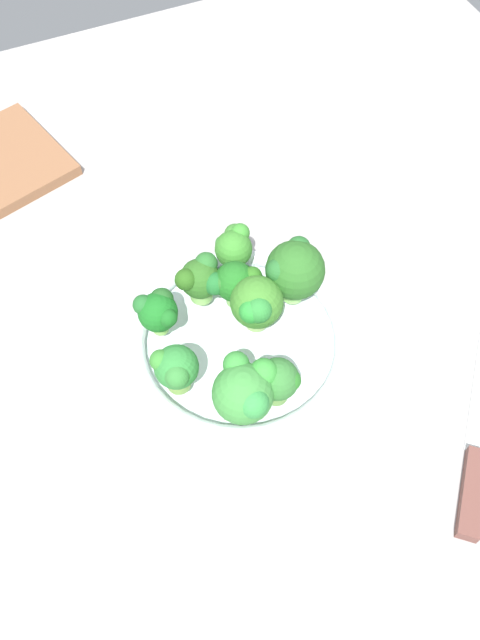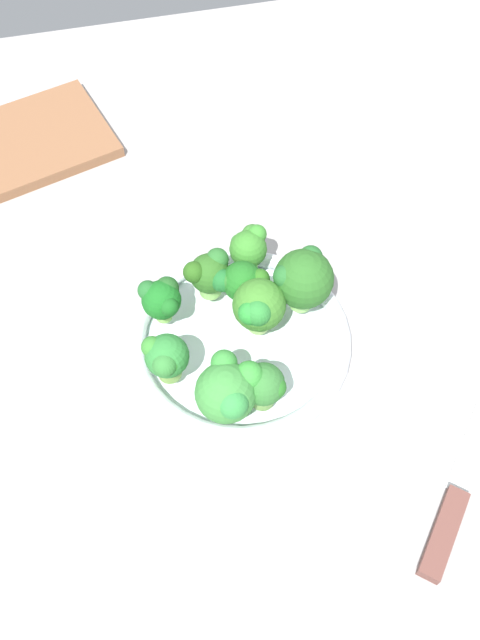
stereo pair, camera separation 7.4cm
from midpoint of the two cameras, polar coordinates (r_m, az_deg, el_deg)
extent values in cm
cube|color=#A6A2A1|center=(81.48, 1.70, -2.25)|extent=(130.00, 130.00, 2.50)
cylinder|color=silver|center=(79.05, 2.68, -2.42)|extent=(24.45, 24.45, 1.53)
torus|color=silver|center=(77.58, 2.73, -1.79)|extent=(25.47, 25.47, 1.87)
cylinder|color=#81B45B|center=(78.30, 2.90, 1.90)|extent=(2.03, 2.03, 2.39)
sphere|color=#1F681F|center=(76.09, 2.99, 3.05)|extent=(4.64, 4.64, 4.64)
sphere|color=#286524|center=(75.42, 1.96, 3.06)|extent=(1.97, 1.97, 1.97)
sphere|color=#2B691D|center=(75.47, 4.49, 3.26)|extent=(2.26, 2.26, 2.26)
cylinder|color=#90D368|center=(78.55, 7.85, 1.69)|extent=(2.58, 2.58, 2.72)
sphere|color=#2B6624|center=(75.67, 8.15, 3.22)|extent=(6.74, 6.74, 6.74)
sphere|color=#26662A|center=(75.88, 8.74, 5.00)|extent=(2.72, 2.72, 2.72)
sphere|color=#26662A|center=(74.21, 6.69, 3.43)|extent=(2.74, 2.74, 2.74)
cylinder|color=#8ECC5A|center=(77.28, -3.72, 0.46)|extent=(1.87, 1.87, 1.99)
sphere|color=#19691F|center=(75.26, -3.82, 1.48)|extent=(4.46, 4.46, 4.46)
sphere|color=#23652A|center=(74.94, -4.95, 2.28)|extent=(2.27, 2.27, 2.27)
sphere|color=#1A631F|center=(73.81, -3.12, 0.90)|extent=(2.09, 2.09, 2.09)
sphere|color=#225822|center=(75.31, -3.35, 2.47)|extent=(2.66, 2.66, 2.66)
cylinder|color=#7DB156|center=(72.03, 4.87, -6.56)|extent=(2.60, 2.60, 2.19)
sphere|color=#337431|center=(69.74, 5.02, -5.63)|extent=(4.52, 4.52, 4.52)
sphere|color=#277123|center=(69.39, 6.02, -5.86)|extent=(2.38, 2.38, 2.38)
sphere|color=#2C772D|center=(68.99, 3.63, -6.02)|extent=(2.06, 2.06, 2.06)
cylinder|color=#82B050|center=(73.28, -3.08, -4.31)|extent=(2.58, 2.58, 2.33)
sphere|color=#2E7F35|center=(70.92, -3.18, -3.26)|extent=(4.73, 4.73, 4.73)
sphere|color=#327C34|center=(69.51, -3.30, -3.98)|extent=(2.61, 2.61, 2.61)
sphere|color=#36832F|center=(70.45, -4.41, -2.50)|extent=(2.30, 2.30, 2.30)
sphere|color=#2D8628|center=(69.72, -2.88, -3.93)|extent=(1.96, 1.96, 1.96)
cylinder|color=#9BCB72|center=(71.56, 1.83, -7.41)|extent=(2.36, 2.36, 1.73)
sphere|color=#3C8B3B|center=(68.92, 1.89, -6.36)|extent=(6.38, 6.38, 6.38)
sphere|color=#368B36|center=(68.89, 1.73, -3.86)|extent=(2.77, 2.77, 2.77)
sphere|color=green|center=(68.29, 3.51, -4.97)|extent=(2.97, 2.97, 2.97)
sphere|color=#348F40|center=(67.14, 2.56, -7.24)|extent=(3.18, 3.18, 3.18)
cylinder|color=#88C35F|center=(79.17, 0.16, 2.65)|extent=(2.64, 2.64, 1.98)
sphere|color=#2C6120|center=(77.14, 0.16, 3.72)|extent=(4.65, 4.65, 4.65)
sphere|color=#2A5C19|center=(75.75, -1.09, 3.83)|extent=(2.50, 2.50, 2.50)
sphere|color=#2A692A|center=(76.76, 0.88, 4.91)|extent=(2.64, 2.64, 2.64)
sphere|color=#1F672A|center=(75.86, 1.05, 3.08)|extent=(2.65, 2.65, 2.65)
cylinder|color=#94D969|center=(80.95, 3.29, 4.57)|extent=(2.36, 2.36, 2.53)
sphere|color=#39822C|center=(78.83, 3.39, 5.76)|extent=(4.39, 4.39, 4.39)
sphere|color=#3A8B2F|center=(78.86, 4.15, 7.00)|extent=(2.26, 2.26, 2.26)
sphere|color=#388235|center=(79.02, 2.57, 6.37)|extent=(1.79, 1.79, 1.79)
sphere|color=#397A2E|center=(79.65, 3.71, 6.95)|extent=(2.50, 2.50, 2.50)
cylinder|color=#A1C96E|center=(76.56, 4.33, -0.23)|extent=(2.52, 2.52, 2.30)
sphere|color=#3C7D2A|center=(74.00, 4.48, 1.05)|extent=(5.91, 5.91, 5.91)
sphere|color=#2A8E31|center=(72.04, 3.82, 0.38)|extent=(2.67, 2.67, 2.67)
sphere|color=#2C8233|center=(71.96, 4.45, 0.41)|extent=(2.97, 2.97, 2.97)
cube|color=brown|center=(74.52, 19.58, -16.74)|extent=(7.94, 8.70, 1.50)
cube|color=brown|center=(103.80, -15.82, 13.82)|extent=(28.11, 23.21, 1.60)
camera|label=1|loc=(0.04, -87.13, 4.44)|focal=38.21mm
camera|label=2|loc=(0.04, 92.87, -4.44)|focal=38.21mm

